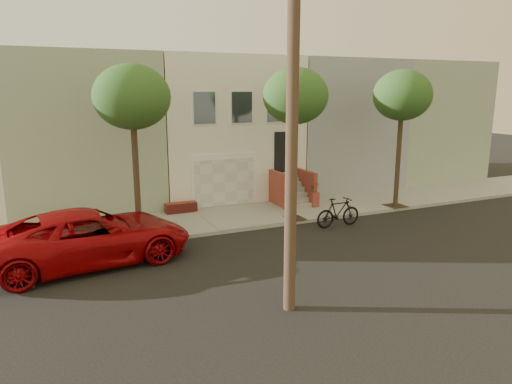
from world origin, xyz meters
name	(u,v)px	position (x,y,z in m)	size (l,w,h in m)	color
ground	(322,254)	(0.00, 0.00, 0.00)	(90.00, 90.00, 0.00)	black
sidewalk	(258,215)	(0.00, 5.35, 0.07)	(40.00, 3.70, 0.15)	gray
house_row	(214,125)	(0.00, 11.19, 3.64)	(33.10, 11.70, 7.00)	beige
tree_left	(132,98)	(-5.50, 3.90, 5.26)	(2.70, 2.57, 6.30)	#2D2116
tree_mid	(295,97)	(1.00, 3.90, 5.26)	(2.70, 2.57, 6.30)	#2D2116
tree_right	(402,96)	(6.50, 3.90, 5.26)	(2.70, 2.57, 6.30)	#2D2116
pickup_truck	(90,237)	(-7.33, 2.35, 0.89)	(2.96, 6.41, 1.78)	#9C060A
motorcycle	(338,212)	(2.34, 2.52, 0.61)	(0.58, 2.04, 1.23)	black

